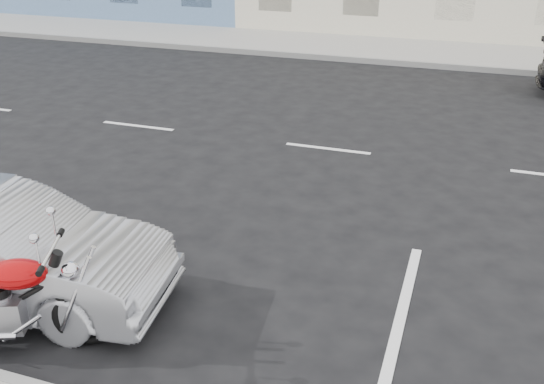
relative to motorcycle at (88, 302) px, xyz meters
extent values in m
plane|color=black|center=(2.91, 6.18, -0.52)|extent=(120.00, 120.00, 0.00)
cube|color=gray|center=(-2.09, 14.88, -0.44)|extent=(80.00, 3.40, 0.15)
cube|color=gray|center=(-2.09, 13.18, -0.44)|extent=(80.00, 0.12, 0.16)
torus|color=black|center=(0.71, 0.29, -0.18)|extent=(0.70, 0.37, 0.71)
torus|color=black|center=(-0.72, -0.29, -0.18)|extent=(0.70, 0.37, 0.71)
cube|color=#9E0507|center=(0.71, 0.29, 0.20)|extent=(0.39, 0.26, 0.05)
cube|color=#9E0507|center=(-0.76, -0.30, 0.22)|extent=(0.36, 0.28, 0.06)
cube|color=gray|center=(-0.05, -0.02, -0.11)|extent=(0.53, 0.46, 0.36)
ellipsoid|color=#9E0507|center=(0.15, 0.06, 0.33)|extent=(0.69, 0.56, 0.29)
cube|color=black|center=(-0.37, -0.15, 0.31)|extent=(0.71, 0.50, 0.10)
cylinder|color=silver|center=(0.49, 0.20, 0.58)|extent=(0.31, 0.70, 0.04)
sphere|color=silver|center=(0.62, 0.25, 0.36)|extent=(0.18, 0.18, 0.18)
cylinder|color=silver|center=(-0.32, -0.29, -0.28)|extent=(0.97, 0.46, 0.09)
cylinder|color=silver|center=(-0.43, -0.01, -0.28)|extent=(0.97, 0.46, 0.09)
cylinder|color=silver|center=(0.66, 0.27, 0.14)|extent=(0.40, 0.20, 0.84)
cylinder|color=black|center=(0.17, 0.07, 0.07)|extent=(0.81, 0.37, 0.52)
camera|label=1|loc=(3.33, -4.11, 3.54)|focal=40.00mm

